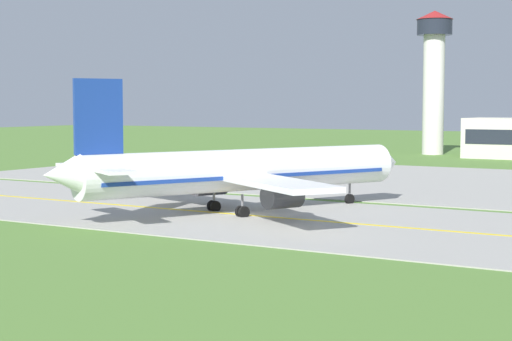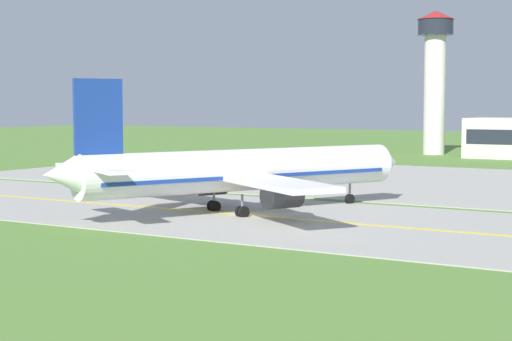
# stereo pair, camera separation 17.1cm
# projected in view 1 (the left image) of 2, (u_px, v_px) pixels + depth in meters

# --- Properties ---
(ground_plane) EXTENTS (500.00, 500.00, 0.00)m
(ground_plane) POSITION_uv_depth(u_px,v_px,m) (248.00, 216.00, 79.00)
(ground_plane) COLOR #517A33
(taxiway_strip) EXTENTS (240.00, 28.00, 0.10)m
(taxiway_strip) POSITION_uv_depth(u_px,v_px,m) (248.00, 216.00, 79.00)
(taxiway_strip) COLOR #9E9B93
(taxiway_strip) RESTS_ON ground
(apron_pad) EXTENTS (140.00, 52.00, 0.10)m
(apron_pad) POSITION_uv_depth(u_px,v_px,m) (480.00, 184.00, 109.86)
(apron_pad) COLOR #9E9B93
(apron_pad) RESTS_ON ground
(taxiway_centreline) EXTENTS (220.00, 0.60, 0.01)m
(taxiway_centreline) POSITION_uv_depth(u_px,v_px,m) (248.00, 215.00, 78.99)
(taxiway_centreline) COLOR yellow
(taxiway_centreline) RESTS_ON taxiway_strip
(airplane_lead) EXTENTS (30.73, 37.10, 12.70)m
(airplane_lead) POSITION_uv_depth(u_px,v_px,m) (241.00, 171.00, 80.63)
(airplane_lead) COLOR white
(airplane_lead) RESTS_ON ground
(service_truck_fuel) EXTENTS (3.07, 6.25, 2.65)m
(service_truck_fuel) POSITION_uv_depth(u_px,v_px,m) (184.00, 169.00, 116.75)
(service_truck_fuel) COLOR red
(service_truck_fuel) RESTS_ON ground
(control_tower) EXTENTS (7.60, 7.60, 29.66)m
(control_tower) POSITION_uv_depth(u_px,v_px,m) (434.00, 69.00, 174.00)
(control_tower) COLOR silver
(control_tower) RESTS_ON ground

